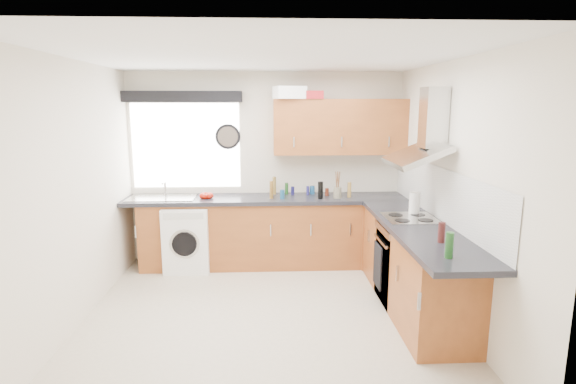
{
  "coord_description": "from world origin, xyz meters",
  "views": [
    {
      "loc": [
        0.02,
        -4.17,
        2.07
      ],
      "look_at": [
        0.25,
        0.85,
        1.1
      ],
      "focal_mm": 28.0,
      "sensor_mm": 36.0,
      "label": 1
    }
  ],
  "objects_px": {
    "washing_machine": "(188,237)",
    "extractor_hood": "(425,136)",
    "upper_cabinets": "(340,127)",
    "oven": "(408,263)"
  },
  "relations": [
    {
      "from": "washing_machine",
      "to": "extractor_hood",
      "type": "bearing_deg",
      "value": -22.6
    },
    {
      "from": "extractor_hood",
      "to": "washing_machine",
      "type": "xyz_separation_m",
      "value": [
        -2.6,
        1.1,
        -1.36
      ]
    },
    {
      "from": "upper_cabinets",
      "to": "washing_machine",
      "type": "xyz_separation_m",
      "value": [
        -1.95,
        -0.23,
        -1.39
      ]
    },
    {
      "from": "oven",
      "to": "upper_cabinets",
      "type": "xyz_separation_m",
      "value": [
        -0.55,
        1.32,
        1.38
      ]
    },
    {
      "from": "oven",
      "to": "washing_machine",
      "type": "xyz_separation_m",
      "value": [
        -2.5,
        1.1,
        -0.01
      ]
    },
    {
      "from": "extractor_hood",
      "to": "upper_cabinets",
      "type": "relative_size",
      "value": 0.46
    },
    {
      "from": "extractor_hood",
      "to": "upper_cabinets",
      "type": "bearing_deg",
      "value": 116.13
    },
    {
      "from": "extractor_hood",
      "to": "washing_machine",
      "type": "relative_size",
      "value": 0.95
    },
    {
      "from": "upper_cabinets",
      "to": "oven",
      "type": "bearing_deg",
      "value": -67.46
    },
    {
      "from": "extractor_hood",
      "to": "washing_machine",
      "type": "height_order",
      "value": "extractor_hood"
    }
  ]
}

